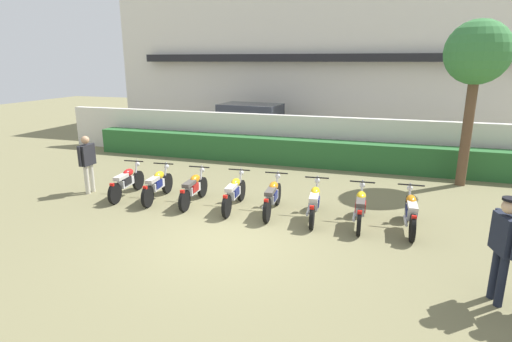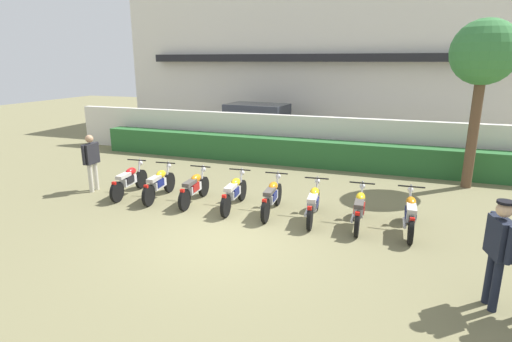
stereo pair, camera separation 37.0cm
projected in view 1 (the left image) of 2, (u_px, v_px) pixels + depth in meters
The scene contains 16 objects.
ground at pixel (227, 238), 9.02m from camera, with size 60.00×60.00×0.00m, color olive.
building at pixel (331, 62), 22.07m from camera, with size 21.86×6.50×7.42m.
compound_wall at pixel (300, 138), 15.81m from camera, with size 20.77×0.30×1.76m, color silver.
hedge_row at pixel (296, 152), 15.27m from camera, with size 16.61×0.70×0.97m, color #28602D.
parked_car at pixel (254, 125), 18.71m from camera, with size 4.65×2.40×1.89m.
tree_near_inspector at pixel (477, 56), 11.87m from camera, with size 1.86×1.86×4.95m.
motorcycle_in_row_0 at pixel (126, 182), 11.68m from camera, with size 0.60×1.89×0.95m.
motorcycle_in_row_1 at pixel (157, 185), 11.39m from camera, with size 0.60×1.84×0.95m.
motorcycle_in_row_2 at pixel (193, 188), 11.07m from camera, with size 0.60×1.81×0.95m.
motorcycle_in_row_3 at pixel (234, 192), 10.71m from camera, with size 0.60×1.91×0.95m.
motorcycle_in_row_4 at pixel (272, 196), 10.39m from camera, with size 0.60×1.90×0.96m.
motorcycle_in_row_5 at pixel (314, 202), 10.01m from camera, with size 0.60×1.88×0.94m.
motorcycle_in_row_6 at pixel (360, 207), 9.65m from camera, with size 0.60×1.83×0.95m.
motorcycle_in_row_7 at pixel (411, 212), 9.33m from camera, with size 0.60×1.91×0.96m.
inspector_person at pixel (87, 159), 11.87m from camera, with size 0.23×0.68×1.70m.
officer_0 at pixel (504, 241), 6.36m from camera, with size 0.34×0.68×1.77m.
Camera 1 is at (3.16, -7.73, 3.78)m, focal length 28.70 mm.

